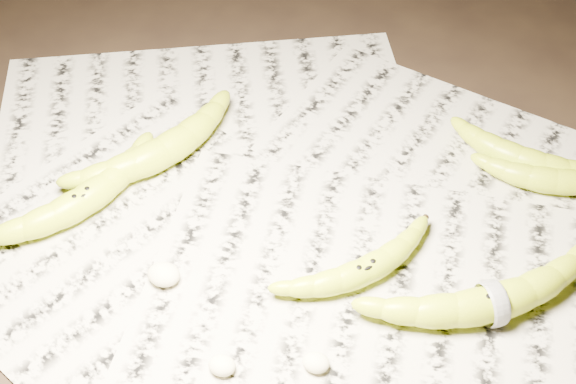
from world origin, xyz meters
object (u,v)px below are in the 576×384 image
(banana_taped, at_px, (493,301))
(banana_upper_a, at_px, (556,179))
(banana_left_b, at_px, (162,150))
(banana_upper_b, at_px, (520,156))
(banana_center, at_px, (364,269))
(banana_left_a, at_px, (82,199))

(banana_taped, relative_size, banana_upper_a, 1.45)
(banana_left_b, bearing_deg, banana_upper_a, -45.60)
(banana_left_b, height_order, banana_upper_a, banana_left_b)
(banana_left_b, xyz_separation_m, banana_upper_a, (0.47, 0.09, -0.00))
(banana_left_b, distance_m, banana_taped, 0.43)
(banana_upper_a, bearing_deg, banana_upper_b, 141.74)
(banana_upper_b, bearing_deg, banana_center, -111.31)
(banana_taped, bearing_deg, banana_upper_a, 42.78)
(banana_upper_a, bearing_deg, banana_left_b, -177.18)
(banana_upper_b, bearing_deg, banana_left_a, -143.68)
(banana_taped, bearing_deg, banana_upper_b, 55.33)
(banana_center, distance_m, banana_taped, 0.14)
(banana_upper_a, distance_m, banana_upper_b, 0.05)
(banana_center, relative_size, banana_upper_b, 1.05)
(banana_left_a, xyz_separation_m, banana_taped, (0.48, -0.01, 0.00))
(banana_left_a, height_order, banana_center, banana_left_a)
(banana_left_b, bearing_deg, banana_left_a, -176.78)
(banana_taped, distance_m, banana_upper_b, 0.23)
(banana_center, height_order, banana_taped, banana_taped)
(banana_left_b, distance_m, banana_center, 0.30)
(banana_left_b, xyz_separation_m, banana_upper_b, (0.43, 0.12, -0.00))
(banana_left_b, relative_size, banana_center, 1.23)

